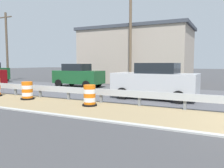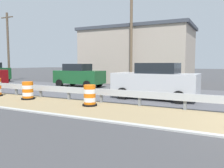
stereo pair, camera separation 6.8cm
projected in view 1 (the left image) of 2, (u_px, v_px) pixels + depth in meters
The scene contains 9 objects.
guardrail_median at pixel (185, 98), 9.60m from camera, with size 0.18×42.58×0.71m.
traffic_barrel_nearest at pixel (90, 96), 10.60m from camera, with size 0.69×0.69×0.98m.
traffic_barrel_close at pixel (27, 91), 12.50m from camera, with size 0.72×0.72×0.97m.
car_mid_far_lane at pixel (78, 75), 19.00m from camera, with size 2.04×4.18×1.93m.
car_distant_b at pixel (155, 81), 12.59m from camera, with size 2.15×4.62×1.99m.
roadside_shop_near at pixel (136, 55), 23.78m from camera, with size 6.28×11.14×5.58m.
utility_pole_near at pixel (130, 32), 19.98m from camera, with size 0.24×1.80×9.02m.
utility_pole_mid at pixel (7, 46), 25.45m from camera, with size 0.24×1.80×7.52m.
bush_roadside at pixel (161, 78), 16.34m from camera, with size 2.60×2.60×1.85m, color #286028.
Camera 1 is at (-7.98, 1.10, 1.97)m, focal length 36.77 mm.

